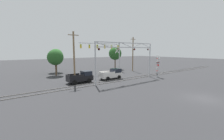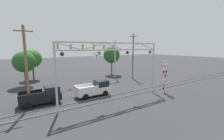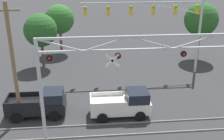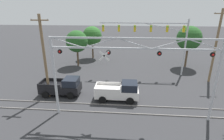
{
  "view_description": "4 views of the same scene",
  "coord_description": "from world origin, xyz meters",
  "px_view_note": "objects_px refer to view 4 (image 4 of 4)",
  "views": [
    {
      "loc": [
        -19.34,
        -7.19,
        5.78
      ],
      "look_at": [
        -1.65,
        15.92,
        1.94
      ],
      "focal_mm": 24.0,
      "sensor_mm": 36.0,
      "label": 1
    },
    {
      "loc": [
        -9.98,
        -1.46,
        6.64
      ],
      "look_at": [
        0.58,
        14.92,
        3.66
      ],
      "focal_mm": 24.0,
      "sensor_mm": 36.0,
      "label": 2
    },
    {
      "loc": [
        -3.92,
        -2.4,
        11.5
      ],
      "look_at": [
        -2.25,
        15.22,
        4.38
      ],
      "focal_mm": 45.0,
      "sensor_mm": 36.0,
      "label": 3
    },
    {
      "loc": [
        -0.6,
        -0.28,
        9.4
      ],
      "look_at": [
        -1.97,
        16.1,
        3.54
      ],
      "focal_mm": 28.0,
      "sensor_mm": 36.0,
      "label": 4
    }
  ],
  "objects_px": {
    "background_tree_far_left_verge": "(189,38)",
    "utility_pole_left": "(44,57)",
    "traffic_signal_span": "(160,35)",
    "utility_pole_right": "(216,46)",
    "pickup_truck_following": "(63,87)",
    "background_tree_beyond_span": "(77,41)",
    "crossing_gantry": "(133,63)",
    "background_tree_far_right_verge": "(92,36)",
    "pickup_truck_lead": "(119,91)"
  },
  "relations": [
    {
      "from": "pickup_truck_following",
      "to": "utility_pole_right",
      "type": "distance_m",
      "value": 19.42
    },
    {
      "from": "utility_pole_left",
      "to": "background_tree_beyond_span",
      "type": "height_order",
      "value": "utility_pole_left"
    },
    {
      "from": "utility_pole_left",
      "to": "traffic_signal_span",
      "type": "bearing_deg",
      "value": 31.4
    },
    {
      "from": "utility_pole_right",
      "to": "background_tree_far_left_verge",
      "type": "xyz_separation_m",
      "value": [
        -1.16,
        6.44,
        -0.06
      ]
    },
    {
      "from": "crossing_gantry",
      "to": "traffic_signal_span",
      "type": "bearing_deg",
      "value": 69.98
    },
    {
      "from": "pickup_truck_lead",
      "to": "pickup_truck_following",
      "type": "xyz_separation_m",
      "value": [
        -6.44,
        0.6,
        -0.0
      ]
    },
    {
      "from": "pickup_truck_lead",
      "to": "pickup_truck_following",
      "type": "bearing_deg",
      "value": 174.72
    },
    {
      "from": "crossing_gantry",
      "to": "pickup_truck_following",
      "type": "bearing_deg",
      "value": 154.79
    },
    {
      "from": "background_tree_far_left_verge",
      "to": "background_tree_far_right_verge",
      "type": "bearing_deg",
      "value": 166.51
    },
    {
      "from": "traffic_signal_span",
      "to": "utility_pole_left",
      "type": "xyz_separation_m",
      "value": [
        -13.15,
        -8.02,
        -1.24
      ]
    },
    {
      "from": "background_tree_far_right_verge",
      "to": "pickup_truck_lead",
      "type": "bearing_deg",
      "value": -69.99
    },
    {
      "from": "crossing_gantry",
      "to": "traffic_signal_span",
      "type": "xyz_separation_m",
      "value": [
        4.06,
        11.15,
        0.71
      ]
    },
    {
      "from": "traffic_signal_span",
      "to": "pickup_truck_following",
      "type": "distance_m",
      "value": 14.76
    },
    {
      "from": "pickup_truck_following",
      "to": "utility_pole_left",
      "type": "distance_m",
      "value": 3.9
    },
    {
      "from": "traffic_signal_span",
      "to": "utility_pole_right",
      "type": "distance_m",
      "value": 7.02
    },
    {
      "from": "pickup_truck_lead",
      "to": "background_tree_far_right_verge",
      "type": "distance_m",
      "value": 17.62
    },
    {
      "from": "utility_pole_left",
      "to": "utility_pole_right",
      "type": "bearing_deg",
      "value": 16.22
    },
    {
      "from": "utility_pole_left",
      "to": "utility_pole_right",
      "type": "height_order",
      "value": "utility_pole_right"
    },
    {
      "from": "crossing_gantry",
      "to": "utility_pole_right",
      "type": "distance_m",
      "value": 13.83
    },
    {
      "from": "utility_pole_right",
      "to": "pickup_truck_lead",
      "type": "bearing_deg",
      "value": -153.78
    },
    {
      "from": "utility_pole_right",
      "to": "background_tree_far_right_verge",
      "type": "xyz_separation_m",
      "value": [
        -17.77,
        10.42,
        -0.51
      ]
    },
    {
      "from": "crossing_gantry",
      "to": "pickup_truck_following",
      "type": "relative_size",
      "value": 3.1
    },
    {
      "from": "pickup_truck_following",
      "to": "background_tree_beyond_span",
      "type": "distance_m",
      "value": 11.24
    },
    {
      "from": "pickup_truck_following",
      "to": "crossing_gantry",
      "type": "bearing_deg",
      "value": -25.21
    },
    {
      "from": "background_tree_far_left_verge",
      "to": "background_tree_far_right_verge",
      "type": "height_order",
      "value": "background_tree_far_left_verge"
    },
    {
      "from": "pickup_truck_following",
      "to": "background_tree_beyond_span",
      "type": "bearing_deg",
      "value": 95.98
    },
    {
      "from": "pickup_truck_lead",
      "to": "pickup_truck_following",
      "type": "relative_size",
      "value": 1.03
    },
    {
      "from": "utility_pole_left",
      "to": "utility_pole_right",
      "type": "xyz_separation_m",
      "value": [
        19.71,
        5.73,
        0.25
      ]
    },
    {
      "from": "background_tree_beyond_span",
      "to": "crossing_gantry",
      "type": "bearing_deg",
      "value": -58.46
    },
    {
      "from": "pickup_truck_lead",
      "to": "background_tree_beyond_span",
      "type": "bearing_deg",
      "value": 123.77
    },
    {
      "from": "background_tree_far_right_verge",
      "to": "background_tree_far_left_verge",
      "type": "bearing_deg",
      "value": -13.49
    },
    {
      "from": "crossing_gantry",
      "to": "background_tree_far_left_verge",
      "type": "relative_size",
      "value": 2.06
    },
    {
      "from": "background_tree_far_left_verge",
      "to": "utility_pole_left",
      "type": "bearing_deg",
      "value": -146.73
    },
    {
      "from": "utility_pole_left",
      "to": "background_tree_far_left_verge",
      "type": "relative_size",
      "value": 1.31
    },
    {
      "from": "crossing_gantry",
      "to": "background_tree_far_left_verge",
      "type": "distance_m",
      "value": 17.98
    },
    {
      "from": "pickup_truck_lead",
      "to": "background_tree_far_right_verge",
      "type": "relative_size",
      "value": 0.75
    },
    {
      "from": "traffic_signal_span",
      "to": "background_tree_beyond_span",
      "type": "relative_size",
      "value": 2.04
    },
    {
      "from": "background_tree_beyond_span",
      "to": "background_tree_far_right_verge",
      "type": "bearing_deg",
      "value": 71.55
    },
    {
      "from": "traffic_signal_span",
      "to": "pickup_truck_lead",
      "type": "bearing_deg",
      "value": -123.07
    },
    {
      "from": "pickup_truck_lead",
      "to": "utility_pole_right",
      "type": "xyz_separation_m",
      "value": [
        11.85,
        5.84,
        3.85
      ]
    },
    {
      "from": "background_tree_far_left_verge",
      "to": "background_tree_far_right_verge",
      "type": "relative_size",
      "value": 1.1
    },
    {
      "from": "utility_pole_left",
      "to": "background_tree_far_left_verge",
      "type": "bearing_deg",
      "value": 33.27
    },
    {
      "from": "pickup_truck_lead",
      "to": "background_tree_beyond_span",
      "type": "relative_size",
      "value": 0.77
    },
    {
      "from": "utility_pole_left",
      "to": "background_tree_far_right_verge",
      "type": "height_order",
      "value": "utility_pole_left"
    },
    {
      "from": "crossing_gantry",
      "to": "utility_pole_left",
      "type": "xyz_separation_m",
      "value": [
        -9.09,
        3.12,
        -0.53
      ]
    },
    {
      "from": "pickup_truck_lead",
      "to": "traffic_signal_span",
      "type": "bearing_deg",
      "value": 56.93
    },
    {
      "from": "utility_pole_left",
      "to": "utility_pole_right",
      "type": "relative_size",
      "value": 0.95
    },
    {
      "from": "background_tree_far_right_verge",
      "to": "background_tree_beyond_span",
      "type": "bearing_deg",
      "value": -108.45
    },
    {
      "from": "background_tree_far_right_verge",
      "to": "pickup_truck_following",
      "type": "bearing_deg",
      "value": -91.92
    },
    {
      "from": "utility_pole_left",
      "to": "background_tree_beyond_span",
      "type": "relative_size",
      "value": 1.48
    }
  ]
}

